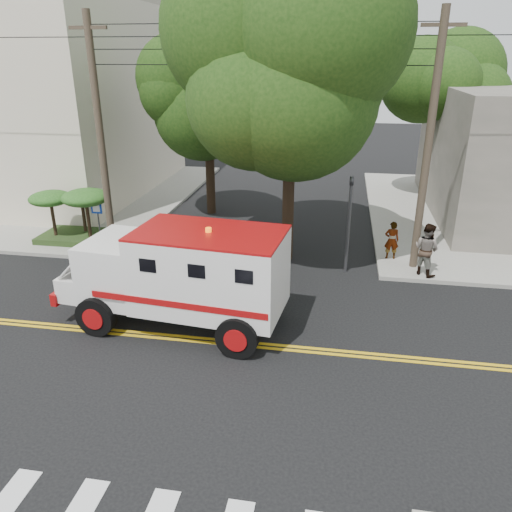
# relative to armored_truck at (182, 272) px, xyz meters

# --- Properties ---
(ground) EXTENTS (100.00, 100.00, 0.00)m
(ground) POSITION_rel_armored_truck_xyz_m (0.93, -0.78, -1.73)
(ground) COLOR black
(ground) RESTS_ON ground
(sidewalk_nw) EXTENTS (17.00, 17.00, 0.15)m
(sidewalk_nw) POSITION_rel_armored_truck_xyz_m (-12.57, 12.72, -1.65)
(sidewalk_nw) COLOR gray
(sidewalk_nw) RESTS_ON ground
(building_left) EXTENTS (16.00, 14.00, 10.00)m
(building_left) POSITION_rel_armored_truck_xyz_m (-14.57, 14.22, 3.42)
(building_left) COLOR beige
(building_left) RESTS_ON sidewalk_nw
(utility_pole_left) EXTENTS (0.28, 0.28, 9.00)m
(utility_pole_left) POSITION_rel_armored_truck_xyz_m (-4.67, 5.22, 2.77)
(utility_pole_left) COLOR #382D23
(utility_pole_left) RESTS_ON ground
(utility_pole_right) EXTENTS (0.28, 0.28, 9.00)m
(utility_pole_right) POSITION_rel_armored_truck_xyz_m (7.23, 5.42, 2.77)
(utility_pole_right) COLOR #382D23
(utility_pole_right) RESTS_ON ground
(tree_main) EXTENTS (6.08, 5.70, 9.85)m
(tree_main) POSITION_rel_armored_truck_xyz_m (2.87, 5.43, 5.47)
(tree_main) COLOR black
(tree_main) RESTS_ON ground
(tree_left) EXTENTS (4.48, 4.20, 7.70)m
(tree_left) POSITION_rel_armored_truck_xyz_m (-1.75, 11.01, 4.00)
(tree_left) COLOR black
(tree_left) RESTS_ON ground
(tree_right) EXTENTS (4.80, 4.50, 8.20)m
(tree_right) POSITION_rel_armored_truck_xyz_m (9.77, 14.99, 4.37)
(tree_right) COLOR black
(tree_right) RESTS_ON ground
(traffic_signal) EXTENTS (0.15, 0.18, 3.60)m
(traffic_signal) POSITION_rel_armored_truck_xyz_m (4.73, 4.82, 0.50)
(traffic_signal) COLOR #3F3F42
(traffic_signal) RESTS_ON ground
(accessibility_sign) EXTENTS (0.45, 0.10, 2.02)m
(accessibility_sign) POSITION_rel_armored_truck_xyz_m (-5.27, 5.40, -0.36)
(accessibility_sign) COLOR #3F3F42
(accessibility_sign) RESTS_ON ground
(palm_planter) EXTENTS (3.52, 2.63, 2.36)m
(palm_planter) POSITION_rel_armored_truck_xyz_m (-6.51, 5.85, -0.08)
(palm_planter) COLOR #1E3314
(palm_planter) RESTS_ON sidewalk_nw
(armored_truck) EXTENTS (6.87, 3.25, 3.03)m
(armored_truck) POSITION_rel_armored_truck_xyz_m (0.00, 0.00, 0.00)
(armored_truck) COLOR white
(armored_truck) RESTS_ON ground
(pedestrian_a) EXTENTS (0.56, 0.38, 1.50)m
(pedestrian_a) POSITION_rel_armored_truck_xyz_m (6.43, 6.05, -0.82)
(pedestrian_a) COLOR gray
(pedestrian_a) RESTS_ON sidewalk_ne
(pedestrian_b) EXTENTS (1.18, 1.17, 1.92)m
(pedestrian_b) POSITION_rel_armored_truck_xyz_m (7.51, 4.72, -0.62)
(pedestrian_b) COLOR gray
(pedestrian_b) RESTS_ON sidewalk_ne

